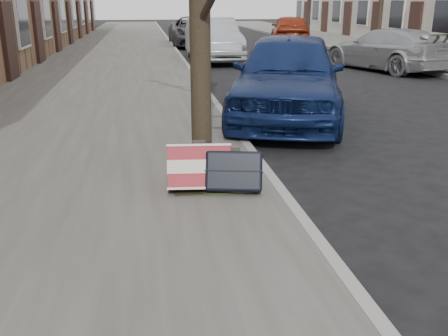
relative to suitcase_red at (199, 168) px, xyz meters
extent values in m
plane|color=black|center=(2.14, -0.93, -0.38)|extent=(120.00, 120.00, 0.00)
cube|color=slate|center=(-1.56, 14.07, -0.32)|extent=(5.00, 70.00, 0.12)
cube|color=slate|center=(9.94, 14.07, -0.32)|extent=(4.00, 70.00, 0.12)
cube|color=black|center=(0.14, 0.27, -0.25)|extent=(0.85, 0.85, 0.02)
cube|color=maroon|center=(0.00, 0.00, 0.00)|extent=(0.71, 0.43, 0.52)
cube|color=black|center=(0.36, -0.10, -0.02)|extent=(0.67, 0.48, 0.48)
imported|color=navy|center=(2.07, 3.78, 0.42)|extent=(3.31, 5.06, 1.60)
imported|color=#A8AAB0|center=(2.00, 13.50, 0.39)|extent=(1.66, 4.69, 1.54)
imported|color=#3C3C41|center=(2.01, 20.09, 0.32)|extent=(2.34, 5.07, 1.41)
imported|color=#999CA0|center=(7.09, 10.06, 0.27)|extent=(3.18, 4.85, 1.31)
imported|color=maroon|center=(6.78, 19.89, 0.37)|extent=(2.70, 4.70, 1.51)
camera|label=1|loc=(-0.54, -5.11, 1.71)|focal=40.00mm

